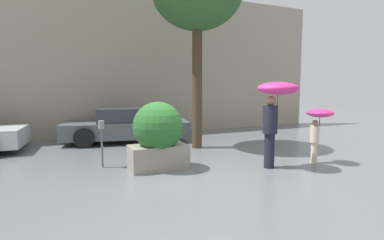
# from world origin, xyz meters

# --- Properties ---
(ground_plane) EXTENTS (40.00, 40.00, 0.00)m
(ground_plane) POSITION_xyz_m (0.00, 0.00, 0.00)
(ground_plane) COLOR slate
(building_facade) EXTENTS (18.00, 0.30, 6.00)m
(building_facade) POSITION_xyz_m (0.00, 6.50, 3.00)
(building_facade) COLOR #9E937F
(building_facade) RESTS_ON ground
(planter_box) EXTENTS (1.37, 1.19, 1.62)m
(planter_box) POSITION_xyz_m (-0.73, 0.80, 0.84)
(planter_box) COLOR gray
(planter_box) RESTS_ON ground
(person_adult) EXTENTS (0.94, 0.94, 2.09)m
(person_adult) POSITION_xyz_m (1.83, -0.30, 1.58)
(person_adult) COLOR #1E1E2D
(person_adult) RESTS_ON ground
(person_child) EXTENTS (0.66, 0.66, 1.41)m
(person_child) POSITION_xyz_m (3.18, -0.38, 1.10)
(person_child) COLOR beige
(person_child) RESTS_ON ground
(parked_car_near) EXTENTS (4.66, 2.66, 1.22)m
(parked_car_near) POSITION_xyz_m (-0.64, 4.81, 0.57)
(parked_car_near) COLOR #4C5156
(parked_car_near) RESTS_ON ground
(parking_meter) EXTENTS (0.14, 0.14, 1.16)m
(parking_meter) POSITION_xyz_m (-1.94, 1.47, 0.84)
(parking_meter) COLOR #595B60
(parking_meter) RESTS_ON ground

